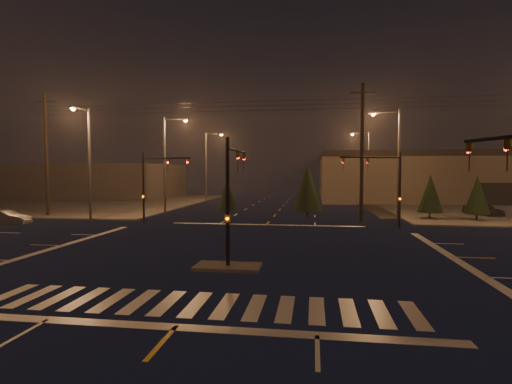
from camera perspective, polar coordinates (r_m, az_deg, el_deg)
ground at (r=22.51m, az=-1.85°, el=-8.42°), size 140.00×140.00×0.00m
sidewalk_nw at (r=61.98m, az=-24.91°, el=-1.35°), size 36.00×36.00×0.12m
median_island at (r=18.66m, az=-4.04°, el=-10.59°), size 3.00×1.60×0.15m
crosswalk at (r=14.02m, az=-8.56°, el=-15.55°), size 15.00×2.60×0.01m
stop_bar_near at (r=12.24m, az=-11.42°, el=-18.40°), size 16.00×0.50×0.01m
stop_bar_far at (r=33.24m, az=1.49°, el=-4.70°), size 16.00×0.50×0.01m
commercial_block at (r=74.66m, az=-23.13°, el=1.49°), size 30.00×18.00×5.60m
signal_mast_median at (r=19.06m, az=-3.49°, el=0.87°), size 0.25×4.59×6.00m
signal_mast_ne at (r=32.35m, az=18.27°, el=1.67°), size 4.84×1.86×6.00m
signal_mast_nw at (r=34.55m, az=-14.52°, el=1.80°), size 4.84×1.86×6.00m
streetlight_1 at (r=42.50m, az=-12.55°, el=4.74°), size 2.77×0.32×10.00m
streetlight_2 at (r=57.73m, az=-6.88°, el=4.31°), size 2.77×0.32×10.00m
streetlight_3 at (r=38.44m, az=19.28°, el=4.84°), size 2.77×0.32×10.00m
streetlight_4 at (r=58.19m, az=15.52°, el=4.22°), size 2.77×0.32×10.00m
streetlight_5 at (r=38.46m, az=-22.95°, el=4.77°), size 0.32×2.77×10.00m
utility_pole_0 at (r=44.14m, az=-27.75°, el=4.83°), size 2.20×0.32×12.00m
utility_pole_1 at (r=35.99m, az=14.90°, el=5.57°), size 2.20×0.32×12.00m
conifer_0 at (r=39.78m, az=23.63°, el=-0.15°), size 2.24×2.24×4.19m
conifer_1 at (r=40.45m, az=29.05°, el=-0.32°), size 2.15×2.15×4.06m
conifer_3 at (r=38.82m, az=-4.15°, el=-0.28°), size 1.98×1.98×3.79m
conifer_4 at (r=37.97m, az=7.37°, el=0.65°), size 2.84×2.84×5.14m
car_parked at (r=45.37m, az=29.71°, el=-2.17°), size 3.27×4.29×1.36m
car_crossing at (r=38.43m, az=-32.26°, el=-3.16°), size 4.03×1.77×1.29m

